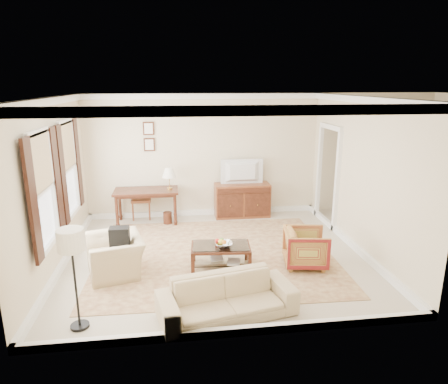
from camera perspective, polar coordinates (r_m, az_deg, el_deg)
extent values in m
cube|color=beige|center=(7.56, -1.22, -9.09)|extent=(5.50, 5.00, 0.01)
cube|color=white|center=(6.89, -1.36, 13.45)|extent=(5.50, 5.00, 0.01)
cube|color=beige|center=(9.52, -2.96, 5.17)|extent=(5.50, 0.01, 2.90)
cube|color=beige|center=(4.72, 2.10, -5.48)|extent=(5.50, 0.01, 2.90)
cube|color=beige|center=(7.32, -23.20, 0.84)|extent=(0.01, 5.00, 2.90)
cube|color=beige|center=(7.87, 19.06, 2.18)|extent=(0.01, 5.00, 2.90)
cube|color=beige|center=(9.93, 23.20, -4.30)|extent=(3.00, 2.70, 0.01)
cube|color=brown|center=(7.59, -1.28, -8.93)|extent=(4.45, 3.84, 0.01)
cube|color=#512517|center=(9.21, -11.07, 0.16)|extent=(1.44, 0.72, 0.05)
cylinder|color=#512517|center=(9.12, -15.05, -2.82)|extent=(0.07, 0.07, 0.73)
cylinder|color=#512517|center=(9.04, -6.99, -2.57)|extent=(0.07, 0.07, 0.73)
cylinder|color=#512517|center=(9.65, -14.65, -1.80)|extent=(0.07, 0.07, 0.73)
cylinder|color=#512517|center=(9.57, -7.04, -1.55)|extent=(0.07, 0.07, 0.73)
cube|color=brown|center=(9.60, 2.60, -1.16)|extent=(1.31, 0.50, 0.80)
imported|color=black|center=(9.37, 2.69, 3.98)|extent=(0.96, 0.55, 0.13)
cube|color=#512517|center=(6.94, -0.48, -7.87)|extent=(1.06, 0.68, 0.04)
cube|color=silver|center=(6.93, -0.48, -7.61)|extent=(0.99, 0.61, 0.01)
cube|color=silver|center=(7.04, -0.47, -9.71)|extent=(0.97, 0.59, 0.02)
cube|color=#512517|center=(6.78, -4.47, -10.32)|extent=(0.06, 0.06, 0.39)
cube|color=#512517|center=(6.82, 3.69, -10.16)|extent=(0.06, 0.06, 0.39)
cube|color=#512517|center=(7.26, -4.36, -8.51)|extent=(0.06, 0.06, 0.39)
cube|color=#512517|center=(7.30, 3.22, -8.37)|extent=(0.06, 0.06, 0.39)
imported|color=silver|center=(6.85, -0.04, -7.37)|extent=(0.42, 0.42, 0.10)
imported|color=brown|center=(7.07, -1.95, -9.38)|extent=(0.28, 0.04, 0.38)
imported|color=brown|center=(6.95, 0.52, -9.87)|extent=(0.28, 0.09, 0.38)
imported|color=maroon|center=(7.18, 11.62, -7.58)|extent=(0.78, 0.81, 0.74)
imported|color=tan|center=(6.99, -15.28, -7.91)|extent=(0.88, 1.12, 0.87)
cube|color=black|center=(6.87, -14.70, -6.09)|extent=(0.23, 0.32, 0.40)
imported|color=tan|center=(5.63, 0.42, -14.01)|extent=(1.95, 0.92, 0.74)
cylinder|color=black|center=(5.89, -19.89, -17.52)|extent=(0.25, 0.25, 0.04)
cylinder|color=black|center=(5.60, -20.42, -12.57)|extent=(0.03, 0.03, 1.16)
cylinder|color=silver|center=(5.34, -21.07, -6.42)|extent=(0.34, 0.34, 0.28)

